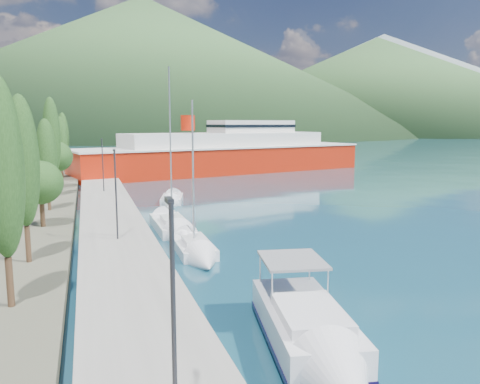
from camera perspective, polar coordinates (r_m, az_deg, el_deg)
name	(u,v)px	position (r m, az deg, el deg)	size (l,w,h in m)	color
ground	(125,153)	(139.39, -13.84, 4.63)	(1400.00, 1400.00, 0.00)	#164355
quay	(109,211)	(45.49, -15.71, -2.29)	(5.00, 88.00, 0.80)	gray
hills_far	(197,72)	(658.32, -5.22, 14.37)	(1480.00, 900.00, 180.00)	slate
hills_near	(217,75)	(408.09, -2.80, 14.10)	(1010.00, 520.00, 115.00)	#355A2F
tree_row	(51,152)	(51.01, -22.10, 4.49)	(3.71, 61.93, 10.64)	#47301E
lamp_posts	(115,190)	(33.07, -14.98, 0.29)	(0.15, 45.71, 6.06)	#2D2D33
motor_cruiser	(317,350)	(17.72, 9.35, -18.47)	(4.69, 10.40, 3.70)	black
sailboat_near	(199,255)	(30.10, -5.04, -7.62)	(2.44, 7.66, 10.93)	silver
sailboat_mid	(177,232)	(36.21, -7.72, -4.86)	(2.61, 9.66, 13.87)	silver
sailboat_far	(171,202)	(50.08, -8.42, -1.23)	(3.81, 7.23, 10.15)	silver
ferry	(227,154)	(82.31, -1.63, 4.62)	(53.56, 23.03, 10.41)	#B41C08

